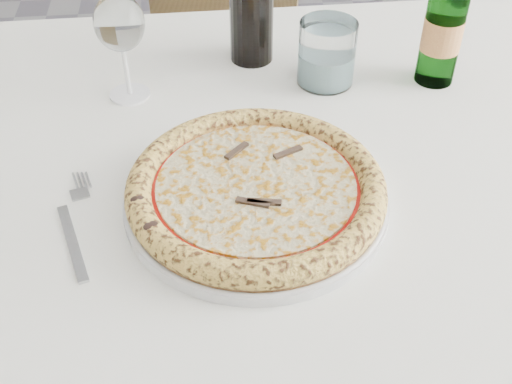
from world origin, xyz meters
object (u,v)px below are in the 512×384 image
Objects in this scene: beer_bottle at (444,25)px; pizza at (256,188)px; wine_glass at (120,26)px; tumbler at (326,57)px; plate at (256,199)px; chair_far at (216,25)px; dining_table at (248,201)px.

pizza is at bearing -139.79° from beer_bottle.
tumbler is (0.30, 0.01, -0.07)m from wine_glass.
chair_far is at bearing 90.16° from plate.
wine_glass is at bearing 134.77° from dining_table.
tumbler reaches higher than plate.
plate is 3.28× the size of tumbler.
beer_bottle reaches higher than dining_table.
beer_bottle is (0.31, -0.67, 0.32)m from chair_far.
chair_far reaches higher than pizza.
chair_far reaches higher than plate.
dining_table is 0.26m from tumbler.
wine_glass is (-0.16, 0.26, 0.11)m from plate.
tumbler is 0.18m from beer_bottle.
beer_bottle is (0.31, 0.16, 0.18)m from dining_table.
beer_bottle reaches higher than chair_far.
wine_glass is 1.64× the size of tumbler.
dining_table is at bearing -152.50° from beer_bottle.
wine_glass reaches higher than plate.
wine_glass is at bearing -103.56° from chair_far.
dining_table is 0.84m from chair_far.
pizza reaches higher than dining_table.
pizza reaches higher than plate.
chair_far is (-0.00, 0.83, -0.14)m from dining_table.
tumbler is at bearing 51.67° from dining_table.
dining_table is 9.35× the size of wine_glass.
tumbler is (0.14, -0.66, 0.27)m from chair_far.
wine_glass reaches higher than pizza.
dining_table is 6.54× the size of beer_bottle.
plate is (0.00, -0.93, 0.23)m from chair_far.
wine_glass is at bearing 179.43° from beer_bottle.
tumbler is at bearing 63.33° from pizza.
plate is 0.33m from wine_glass.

